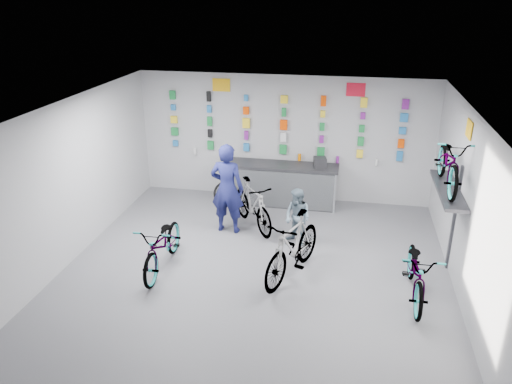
% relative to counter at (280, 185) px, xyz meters
% --- Properties ---
extents(floor, '(8.00, 8.00, 0.00)m').
position_rel_counter_xyz_m(floor, '(0.00, -3.54, -0.49)').
color(floor, '#535358').
rests_on(floor, ground).
extents(ceiling, '(8.00, 8.00, 0.00)m').
position_rel_counter_xyz_m(ceiling, '(0.00, -3.54, 2.51)').
color(ceiling, white).
rests_on(ceiling, wall_back).
extents(wall_back, '(7.00, 0.00, 7.00)m').
position_rel_counter_xyz_m(wall_back, '(0.00, 0.46, 1.01)').
color(wall_back, '#ACACAE').
rests_on(wall_back, floor).
extents(wall_front, '(7.00, 0.00, 7.00)m').
position_rel_counter_xyz_m(wall_front, '(0.00, -7.54, 1.01)').
color(wall_front, '#ACACAE').
rests_on(wall_front, floor).
extents(wall_left, '(0.00, 8.00, 8.00)m').
position_rel_counter_xyz_m(wall_left, '(-3.50, -3.54, 1.01)').
color(wall_left, '#ACACAE').
rests_on(wall_left, floor).
extents(wall_right, '(0.00, 8.00, 8.00)m').
position_rel_counter_xyz_m(wall_right, '(3.50, -3.54, 1.01)').
color(wall_right, '#ACACAE').
rests_on(wall_right, floor).
extents(counter, '(2.70, 0.66, 1.00)m').
position_rel_counter_xyz_m(counter, '(0.00, 0.00, 0.00)').
color(counter, black).
rests_on(counter, floor).
extents(merch_wall, '(5.57, 0.08, 1.57)m').
position_rel_counter_xyz_m(merch_wall, '(0.08, 0.39, 1.29)').
color(merch_wall, '#216DB1').
rests_on(merch_wall, wall_back).
extents(wall_bracket, '(0.39, 1.90, 2.00)m').
position_rel_counter_xyz_m(wall_bracket, '(3.33, -2.34, 0.98)').
color(wall_bracket, '#333338').
rests_on(wall_bracket, wall_right).
extents(sign_left, '(0.42, 0.02, 0.30)m').
position_rel_counter_xyz_m(sign_left, '(-1.50, 0.44, 2.23)').
color(sign_left, '#F4AF12').
rests_on(sign_left, wall_back).
extents(sign_right, '(0.42, 0.02, 0.30)m').
position_rel_counter_xyz_m(sign_right, '(1.60, 0.44, 2.23)').
color(sign_right, red).
rests_on(sign_right, wall_back).
extents(sign_side, '(0.02, 0.40, 0.30)m').
position_rel_counter_xyz_m(sign_side, '(3.48, -2.34, 2.16)').
color(sign_side, '#F4AF12').
rests_on(sign_side, wall_right).
extents(bike_left, '(0.70, 1.88, 0.98)m').
position_rel_counter_xyz_m(bike_left, '(-1.67, -3.36, 0.00)').
color(bike_left, gray).
rests_on(bike_left, floor).
extents(bike_center, '(1.21, 2.02, 1.17)m').
position_rel_counter_xyz_m(bike_center, '(0.68, -3.18, 0.10)').
color(bike_center, gray).
rests_on(bike_center, floor).
extents(bike_right, '(0.65, 1.86, 0.98)m').
position_rel_counter_xyz_m(bike_right, '(2.78, -3.45, 0.00)').
color(bike_right, gray).
rests_on(bike_right, floor).
extents(bike_service, '(1.46, 1.72, 1.06)m').
position_rel_counter_xyz_m(bike_service, '(-0.39, -1.38, 0.05)').
color(bike_service, gray).
rests_on(bike_service, floor).
extents(bike_wall, '(0.63, 1.80, 0.95)m').
position_rel_counter_xyz_m(bike_wall, '(3.25, -2.34, 1.57)').
color(bike_wall, gray).
rests_on(bike_wall, wall_bracket).
extents(clerk, '(0.73, 0.51, 1.93)m').
position_rel_counter_xyz_m(clerk, '(-0.88, -1.62, 0.48)').
color(clerk, '#171A51').
rests_on(clerk, floor).
extents(customer, '(0.73, 0.70, 1.19)m').
position_rel_counter_xyz_m(customer, '(0.63, -1.95, 0.11)').
color(customer, slate).
rests_on(customer, floor).
extents(spare_wheel, '(0.63, 0.27, 0.61)m').
position_rel_counter_xyz_m(spare_wheel, '(-1.25, -0.37, -0.19)').
color(spare_wheel, black).
rests_on(spare_wheel, floor).
extents(register, '(0.33, 0.35, 0.22)m').
position_rel_counter_xyz_m(register, '(0.91, 0.01, 0.62)').
color(register, black).
rests_on(register, counter).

